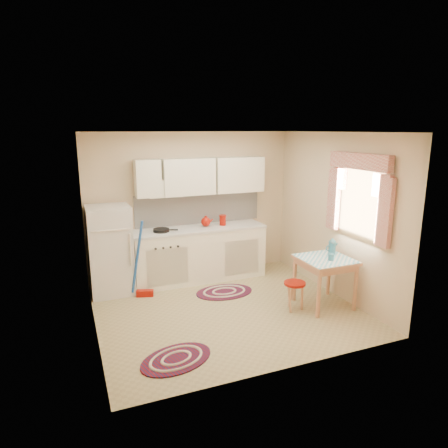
{
  "coord_description": "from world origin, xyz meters",
  "views": [
    {
      "loc": [
        -2.02,
        -4.93,
        2.54
      ],
      "look_at": [
        0.06,
        0.25,
        1.21
      ],
      "focal_mm": 32.0,
      "sensor_mm": 36.0,
      "label": 1
    }
  ],
  "objects": [
    {
      "name": "room_shell",
      "position": [
        0.16,
        0.24,
        1.6
      ],
      "size": [
        3.64,
        3.6,
        2.52
      ],
      "color": "tan",
      "rests_on": "ground"
    },
    {
      "name": "fridge",
      "position": [
        -1.45,
        1.25,
        0.7
      ],
      "size": [
        0.65,
        0.6,
        1.4
      ],
      "primitive_type": "cube",
      "color": "silver",
      "rests_on": "ground"
    },
    {
      "name": "broom",
      "position": [
        -1.0,
        0.9,
        0.6
      ],
      "size": [
        0.3,
        0.2,
        1.2
      ],
      "primitive_type": null,
      "rotation": [
        0.0,
        0.0,
        -0.3
      ],
      "color": "#1B50AC",
      "rests_on": "ground"
    },
    {
      "name": "base_cabinets",
      "position": [
        0.02,
        1.3,
        0.44
      ],
      "size": [
        2.25,
        0.6,
        0.88
      ],
      "primitive_type": "cube",
      "color": "white",
      "rests_on": "ground"
    },
    {
      "name": "countertop",
      "position": [
        0.02,
        1.3,
        0.9
      ],
      "size": [
        2.27,
        0.62,
        0.04
      ],
      "primitive_type": "cube",
      "color": "silver",
      "rests_on": "base_cabinets"
    },
    {
      "name": "frying_pan",
      "position": [
        -0.63,
        1.25,
        0.94
      ],
      "size": [
        0.33,
        0.33,
        0.05
      ],
      "primitive_type": "cylinder",
      "rotation": [
        0.0,
        0.0,
        -0.33
      ],
      "color": "black",
      "rests_on": "countertop"
    },
    {
      "name": "red_kettle",
      "position": [
        0.15,
        1.3,
        1.01
      ],
      "size": [
        0.21,
        0.19,
        0.18
      ],
      "primitive_type": null,
      "rotation": [
        0.0,
        0.0,
        0.21
      ],
      "color": "#9C1005",
      "rests_on": "countertop"
    },
    {
      "name": "red_canister",
      "position": [
        0.46,
        1.3,
        1.0
      ],
      "size": [
        0.13,
        0.13,
        0.16
      ],
      "primitive_type": "cylinder",
      "rotation": [
        0.0,
        0.0,
        0.23
      ],
      "color": "#9C1005",
      "rests_on": "countertop"
    },
    {
      "name": "table",
      "position": [
        1.38,
        -0.4,
        0.36
      ],
      "size": [
        0.72,
        0.72,
        0.72
      ],
      "primitive_type": "cube",
      "color": "tan",
      "rests_on": "ground"
    },
    {
      "name": "stool",
      "position": [
        0.9,
        -0.37,
        0.21
      ],
      "size": [
        0.35,
        0.35,
        0.42
      ],
      "primitive_type": "cylinder",
      "rotation": [
        0.0,
        0.0,
        -0.14
      ],
      "color": "#9C1005",
      "rests_on": "ground"
    },
    {
      "name": "coffee_pot",
      "position": [
        1.57,
        -0.28,
        0.86
      ],
      "size": [
        0.14,
        0.13,
        0.27
      ],
      "primitive_type": null,
      "rotation": [
        0.0,
        0.0,
        -0.08
      ],
      "color": "#2C6C87",
      "rests_on": "table"
    },
    {
      "name": "mug",
      "position": [
        1.39,
        -0.5,
        0.77
      ],
      "size": [
        0.1,
        0.1,
        0.1
      ],
      "primitive_type": "cylinder",
      "rotation": [
        0.0,
        0.0,
        -0.25
      ],
      "color": "#2C6C87",
      "rests_on": "table"
    },
    {
      "name": "rug_center",
      "position": [
        0.2,
        0.58,
        0.01
      ],
      "size": [
        0.94,
        0.64,
        0.02
      ],
      "primitive_type": null,
      "rotation": [
        0.0,
        0.0,
        -0.03
      ],
      "color": "maroon",
      "rests_on": "ground"
    },
    {
      "name": "rug_left",
      "position": [
        -1.02,
        -0.99,
        0.01
      ],
      "size": [
        1.0,
        0.81,
        0.02
      ],
      "primitive_type": null,
      "rotation": [
        0.0,
        0.0,
        0.31
      ],
      "color": "maroon",
      "rests_on": "ground"
    }
  ]
}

